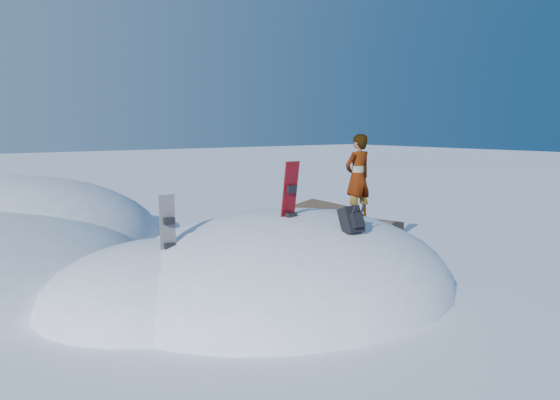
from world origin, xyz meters
TOP-DOWN VIEW (x-y plane):
  - ground at (0.00, 0.00)m, footprint 120.00×120.00m
  - snow_mound at (-0.17, 0.24)m, footprint 8.00×6.00m
  - rock_outcrop at (3.72, 3.01)m, footprint 4.68×4.41m
  - snowboard_red at (-0.20, -0.41)m, footprint 0.33×0.28m
  - snowboard_dark at (-2.33, 0.11)m, footprint 0.27×0.17m
  - backpack at (0.34, -1.48)m, footprint 0.34×0.44m
  - gear_pile at (-2.13, -1.18)m, footprint 0.85×0.70m
  - person at (2.11, 0.17)m, footprint 0.67×0.44m

SIDE VIEW (x-z plane):
  - ground at x=0.00m, z-range 0.00..0.00m
  - snow_mound at x=-0.17m, z-range -1.50..1.50m
  - rock_outcrop at x=3.72m, z-range -0.82..0.85m
  - gear_pile at x=-2.13m, z-range 0.00..0.22m
  - snowboard_dark at x=-2.33m, z-range 0.57..1.99m
  - backpack at x=0.34m, z-range 1.22..1.77m
  - snowboard_red at x=-0.20m, z-range 0.85..2.50m
  - person at x=2.11m, z-range 1.12..2.93m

